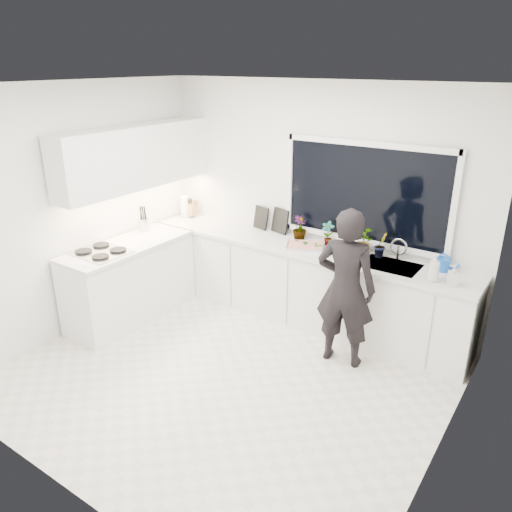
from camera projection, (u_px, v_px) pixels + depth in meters
The scene contains 25 objects.
floor at pixel (225, 376), 4.90m from camera, with size 4.00×3.50×0.02m, color beige.
wall_back at pixel (316, 203), 5.75m from camera, with size 4.00×0.02×2.70m, color white.
wall_left at pixel (77, 210), 5.46m from camera, with size 0.02×3.50×2.70m, color white.
wall_right at pixel (458, 306), 3.34m from camera, with size 0.02×3.50×2.70m, color white.
ceiling at pixel (217, 84), 3.90m from camera, with size 4.00×3.50×0.02m, color white.
window at pixel (365, 194), 5.34m from camera, with size 1.80×0.02×1.00m, color black.
base_cabinets_back at pixel (300, 284), 5.85m from camera, with size 3.92×0.58×0.88m, color white.
base_cabinets_left at pixel (131, 282), 5.88m from camera, with size 0.58×1.60×0.88m, color white.
countertop_back at pixel (301, 247), 5.67m from camera, with size 3.94×0.62×0.04m, color silver.
countertop_left at pixel (127, 246), 5.71m from camera, with size 0.62×1.60×0.04m, color silver.
upper_cabinets at pixel (135, 157), 5.70m from camera, with size 0.34×2.10×0.70m, color white.
sink at pixel (390, 270), 5.14m from camera, with size 0.58×0.42×0.14m, color silver.
faucet at pixel (398, 250), 5.23m from camera, with size 0.03×0.03×0.22m, color silver.
stovetop at pixel (101, 252), 5.44m from camera, with size 0.56×0.48×0.03m, color black.
person at pixel (345, 288), 4.85m from camera, with size 0.59×0.39×1.62m, color black.
pizza_tray at pixel (306, 246), 5.61m from camera, with size 0.42×0.31×0.03m, color silver.
pizza at pixel (306, 244), 5.60m from camera, with size 0.38×0.27×0.01m, color #AA1C16.
watering_can at pixel (443, 265), 4.97m from camera, with size 0.14×0.14×0.13m, color blue.
paper_towel_roll at pixel (185, 207), 6.67m from camera, with size 0.11×0.11×0.26m, color white.
knife_block at pixel (191, 209), 6.67m from camera, with size 0.13×0.10×0.22m, color #9A6948.
utensil_crock at pixel (144, 225), 6.12m from camera, with size 0.13×0.13×0.16m, color #B2B2B7.
picture_frame_large at pixel (261, 218), 6.18m from camera, with size 0.22×0.02×0.28m, color black.
picture_frame_small at pixel (280, 221), 6.03m from camera, with size 0.25×0.02×0.30m, color black.
herb_plants at pixel (344, 237), 5.51m from camera, with size 1.14×0.31×0.28m.
soap_bottles at pixel (441, 270), 4.68m from camera, with size 0.31×0.15×0.27m.
Camera 1 is at (2.58, -3.23, 2.89)m, focal length 35.00 mm.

